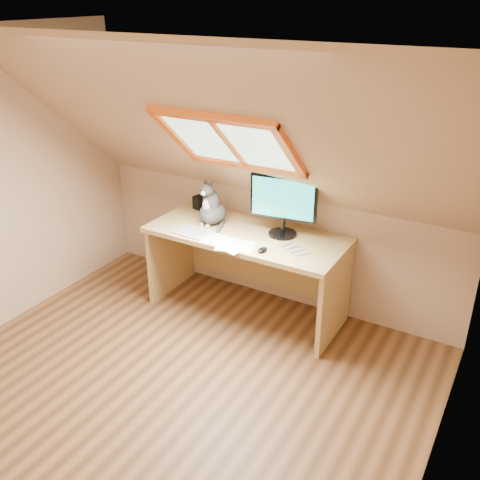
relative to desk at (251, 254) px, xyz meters
The scene contains 10 objects.
ground 1.55m from the desk, 88.25° to the right, with size 3.50×3.50×0.00m, color brown.
room_shell 1.78m from the desk, 88.35° to the right, with size 3.52×3.52×2.41m.
desk is the anchor object (origin of this frame).
monitor 0.60m from the desk, ahead, with size 0.55×0.23×0.51m.
cat 0.52m from the desk, behind, with size 0.26×0.30×0.41m.
desk_speaker 0.73m from the desk, 164.62° to the left, with size 0.08×0.08×0.12m, color black.
graphics_tablet 0.55m from the desk, 141.80° to the right, with size 0.28×0.20×0.01m, color #B2B2B7.
mouse 0.50m from the desk, 49.12° to the right, with size 0.06×0.10×0.03m, color black.
papers 0.41m from the desk, 96.08° to the right, with size 0.35×0.30×0.01m.
cables 0.50m from the desk, 25.57° to the right, with size 0.51×0.26×0.01m.
Camera 1 is at (1.95, -2.18, 2.61)m, focal length 40.00 mm.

